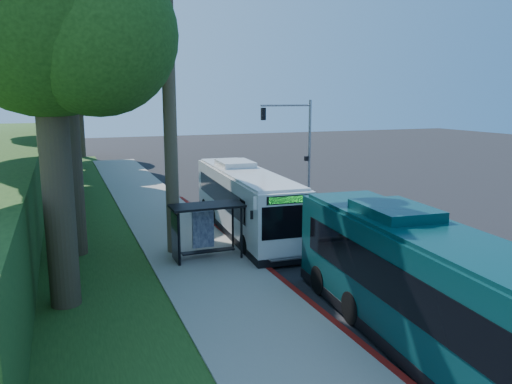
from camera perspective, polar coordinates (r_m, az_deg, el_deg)
name	(u,v)px	position (r m, az deg, el deg)	size (l,w,h in m)	color
ground	(314,229)	(27.93, 6.70, -4.23)	(140.00, 140.00, 0.00)	black
sidewalk	(185,242)	(25.40, -8.06, -5.65)	(4.50, 70.00, 0.12)	gray
red_curb	(257,260)	(22.40, 0.15, -7.79)	(0.25, 30.00, 0.13)	maroon
grass_verge	(63,229)	(29.63, -21.18, -3.96)	(8.00, 70.00, 0.06)	#234719
bus_shelter	(201,221)	(22.28, -6.35, -3.30)	(3.20, 1.51, 2.55)	black
stop_sign_pole	(257,222)	(20.80, 0.14, -3.46)	(0.35, 0.06, 3.17)	gray
traffic_signal_pole	(298,135)	(37.70, 4.77, 6.54)	(4.10, 0.30, 7.00)	gray
tree_0	(60,1)	(24.06, -21.45, 19.65)	(8.40, 8.00, 15.70)	#382B1E
tree_2	(67,51)	(39.87, -20.76, 14.84)	(8.82, 8.40, 15.12)	#382B1E
tree_3	(39,40)	(47.97, -23.52, 15.66)	(10.08, 9.60, 17.28)	#382B1E
tree_4	(70,72)	(55.80, -20.49, 12.74)	(8.40, 8.00, 14.14)	#382B1E
tree_5	(78,82)	(63.80, -19.70, 11.78)	(7.35, 7.00, 12.86)	#382B1E
tree_6	(48,16)	(17.90, -22.70, 18.02)	(7.56, 7.20, 13.74)	#382B1E
white_bus	(245,200)	(26.82, -1.28, -0.86)	(3.35, 12.39, 3.65)	silver
teal_bus	(431,289)	(15.16, 19.39, -10.38)	(3.86, 13.19, 3.88)	#093031
pickup	(274,188)	(35.43, 2.10, 0.40)	(2.70, 5.85, 1.62)	silver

